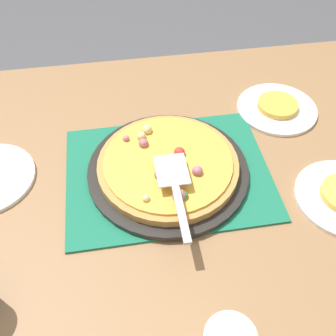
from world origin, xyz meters
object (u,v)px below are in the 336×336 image
(plate_near_left, at_px, (277,109))
(served_slice_left, at_px, (278,105))
(pizza, at_px, (168,164))
(pizza_pan, at_px, (168,170))
(pizza_server, at_px, (175,187))

(plate_near_left, distance_m, served_slice_left, 0.01)
(served_slice_left, bearing_deg, pizza, -151.49)
(pizza_pan, distance_m, pizza_server, 0.11)
(pizza, height_order, plate_near_left, pizza)
(pizza, height_order, served_slice_left, pizza)
(pizza_pan, relative_size, served_slice_left, 3.45)
(plate_near_left, bearing_deg, pizza, -151.49)
(pizza, bearing_deg, plate_near_left, 28.51)
(plate_near_left, distance_m, pizza_server, 0.44)
(pizza_pan, distance_m, served_slice_left, 0.38)
(plate_near_left, xyz_separation_m, pizza_server, (-0.34, -0.28, 0.06))
(pizza, xyz_separation_m, pizza_server, (0.00, -0.10, 0.04))
(pizza_pan, distance_m, pizza, 0.02)
(pizza_server, bearing_deg, pizza, 90.25)
(pizza_pan, xyz_separation_m, pizza_server, (-0.00, -0.10, 0.06))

